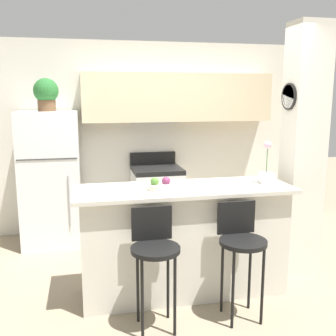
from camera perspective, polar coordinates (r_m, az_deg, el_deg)
ground_plane at (r=3.94m, az=2.21°, el=-17.44°), size 14.00×14.00×0.00m
wall_back at (r=5.41m, az=-1.31°, el=6.64°), size 5.60×0.38×2.55m
pillar_right at (r=4.22m, az=18.98°, el=2.21°), size 0.38×0.32×2.55m
counter_bar at (r=3.73m, az=2.27°, el=-10.41°), size 1.99×0.66×1.02m
refrigerator at (r=5.09m, az=-16.64°, el=-1.46°), size 0.71×0.71×1.66m
stove_range at (r=5.27m, az=-1.63°, el=-4.70°), size 0.63×0.65×1.07m
bar_stool_left at (r=3.16m, az=-1.96°, el=-11.76°), size 0.39×0.39×0.97m
bar_stool_right at (r=3.35m, az=10.57°, el=-10.57°), size 0.39×0.39×0.97m
potted_plant_on_fridge at (r=4.99m, az=-17.28°, el=10.29°), size 0.30×0.30×0.39m
orchid_vase at (r=3.84m, az=14.09°, el=-0.56°), size 0.13×0.13×0.40m
fruit_bowl at (r=3.48m, az=-1.11°, el=-2.56°), size 0.23×0.23×0.11m
trash_bin at (r=5.01m, az=-9.81°, el=-8.92°), size 0.28×0.28×0.38m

